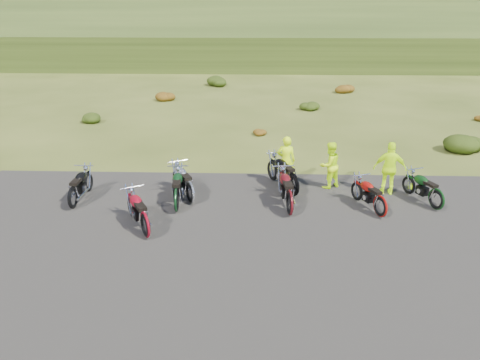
{
  "coord_description": "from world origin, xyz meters",
  "views": [
    {
      "loc": [
        -0.52,
        -12.05,
        6.1
      ],
      "look_at": [
        -0.98,
        1.27,
        0.84
      ],
      "focal_mm": 35.0,
      "sensor_mm": 36.0,
      "label": 1
    }
  ],
  "objects_px": {
    "motorcycle_0": "(74,209)",
    "person_middle": "(286,161)",
    "motorcycle_3": "(191,203)",
    "motorcycle_7": "(435,210)"
  },
  "relations": [
    {
      "from": "motorcycle_7",
      "to": "person_middle",
      "type": "xyz_separation_m",
      "value": [
        -4.47,
        1.9,
        0.86
      ]
    },
    {
      "from": "motorcycle_0",
      "to": "person_middle",
      "type": "height_order",
      "value": "person_middle"
    },
    {
      "from": "motorcycle_7",
      "to": "motorcycle_0",
      "type": "bearing_deg",
      "value": 68.69
    },
    {
      "from": "motorcycle_0",
      "to": "motorcycle_3",
      "type": "distance_m",
      "value": 3.57
    },
    {
      "from": "motorcycle_0",
      "to": "motorcycle_7",
      "type": "relative_size",
      "value": 1.04
    },
    {
      "from": "motorcycle_3",
      "to": "motorcycle_7",
      "type": "distance_m",
      "value": 7.54
    },
    {
      "from": "motorcycle_3",
      "to": "person_middle",
      "type": "height_order",
      "value": "person_middle"
    },
    {
      "from": "motorcycle_3",
      "to": "person_middle",
      "type": "distance_m",
      "value": 3.6
    },
    {
      "from": "motorcycle_3",
      "to": "motorcycle_0",
      "type": "bearing_deg",
      "value": 71.28
    },
    {
      "from": "motorcycle_0",
      "to": "person_middle",
      "type": "relative_size",
      "value": 1.15
    }
  ]
}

